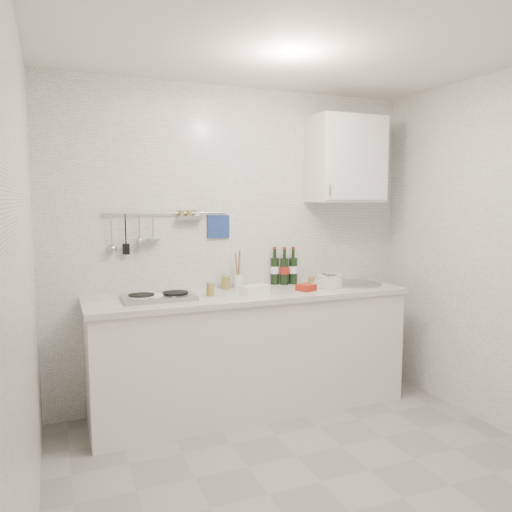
{
  "coord_description": "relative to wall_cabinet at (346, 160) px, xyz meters",
  "views": [
    {
      "loc": [
        -1.38,
        -2.37,
        1.62
      ],
      "look_at": [
        -0.04,
        0.9,
        1.22
      ],
      "focal_mm": 35.0,
      "sensor_mm": 36.0,
      "label": 1
    }
  ],
  "objects": [
    {
      "name": "wall_rail",
      "position": [
        -1.5,
        0.15,
        -0.52
      ],
      "size": [
        0.98,
        0.09,
        0.34
      ],
      "color": "#93969B",
      "rests_on": "back_wall"
    },
    {
      "name": "wine_bottles",
      "position": [
        -0.5,
        0.12,
        -0.87
      ],
      "size": [
        0.22,
        0.12,
        0.31
      ],
      "rotation": [
        0.0,
        0.0,
        -0.31
      ],
      "color": "black",
      "rests_on": "counter"
    },
    {
      "name": "butter_dish",
      "position": [
        -0.89,
        -0.19,
        -1.0
      ],
      "size": [
        0.24,
        0.17,
        0.06
      ],
      "primitive_type": "cube",
      "rotation": [
        0.0,
        0.0,
        0.3
      ],
      "color": "white",
      "rests_on": "counter"
    },
    {
      "name": "plate_stack_hob",
      "position": [
        -1.7,
        -0.12,
        -1.01
      ],
      "size": [
        0.27,
        0.26,
        0.03
      ],
      "rotation": [
        0.0,
        0.0,
        -0.4
      ],
      "color": "#548AC0",
      "rests_on": "counter"
    },
    {
      "name": "back_wall",
      "position": [
        -0.9,
        0.18,
        -0.7
      ],
      "size": [
        3.0,
        0.02,
        2.5
      ],
      "primitive_type": "cube",
      "color": "silver",
      "rests_on": "floor"
    },
    {
      "name": "floor",
      "position": [
        -0.9,
        -1.22,
        -1.95
      ],
      "size": [
        3.0,
        3.0,
        0.0
      ],
      "primitive_type": "plane",
      "color": "gray",
      "rests_on": "ground"
    },
    {
      "name": "wall_cabinet",
      "position": [
        0.0,
        0.0,
        0.0
      ],
      "size": [
        0.6,
        0.38,
        0.7
      ],
      "color": "silver",
      "rests_on": "back_wall"
    },
    {
      "name": "wall_left",
      "position": [
        -2.4,
        -1.22,
        -0.7
      ],
      "size": [
        0.02,
        2.8,
        2.5
      ],
      "primitive_type": "cube",
      "color": "silver",
      "rests_on": "floor"
    },
    {
      "name": "jar_a",
      "position": [
        -1.03,
        0.09,
        -0.98
      ],
      "size": [
        0.07,
        0.07,
        0.11
      ],
      "rotation": [
        0.0,
        0.0,
        -0.36
      ],
      "color": "olive",
      "rests_on": "counter"
    },
    {
      "name": "ceiling",
      "position": [
        -0.9,
        -1.22,
        0.55
      ],
      "size": [
        3.0,
        3.0,
        0.0
      ],
      "primitive_type": "plane",
      "rotation": [
        3.14,
        0.0,
        0.0
      ],
      "color": "silver",
      "rests_on": "back_wall"
    },
    {
      "name": "jar_b",
      "position": [
        -0.5,
        0.12,
        -0.99
      ],
      "size": [
        0.06,
        0.06,
        0.07
      ],
      "rotation": [
        0.0,
        0.0,
        -0.12
      ],
      "color": "olive",
      "rests_on": "counter"
    },
    {
      "name": "jar_c",
      "position": [
        -0.31,
        0.0,
        -0.99
      ],
      "size": [
        0.06,
        0.06,
        0.07
      ],
      "rotation": [
        0.0,
        0.0,
        -0.05
      ],
      "color": "olive",
      "rests_on": "counter"
    },
    {
      "name": "plate_stack_sink",
      "position": [
        -0.21,
        -0.1,
        -0.98
      ],
      "size": [
        0.27,
        0.26,
        0.1
      ],
      "rotation": [
        0.0,
        0.0,
        0.17
      ],
      "color": "white",
      "rests_on": "counter"
    },
    {
      "name": "counter",
      "position": [
        -0.89,
        -0.12,
        -1.52
      ],
      "size": [
        2.44,
        0.64,
        0.96
      ],
      "color": "silver",
      "rests_on": "floor"
    },
    {
      "name": "strawberry_punnet",
      "position": [
        -0.47,
        -0.21,
        -1.0
      ],
      "size": [
        0.16,
        0.16,
        0.05
      ],
      "primitive_type": "cube",
      "rotation": [
        0.0,
        0.0,
        0.41
      ],
      "color": "#B02713",
      "rests_on": "counter"
    },
    {
      "name": "jar_d",
      "position": [
        -1.22,
        -0.13,
        -0.98
      ],
      "size": [
        0.06,
        0.06,
        0.1
      ],
      "rotation": [
        0.0,
        0.0,
        0.27
      ],
      "color": "olive",
      "rests_on": "counter"
    },
    {
      "name": "utensil_crock",
      "position": [
        -0.93,
        0.07,
        -0.96
      ],
      "size": [
        0.07,
        0.07,
        0.3
      ],
      "rotation": [
        0.0,
        0.0,
        -0.11
      ],
      "color": "white",
      "rests_on": "counter"
    }
  ]
}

